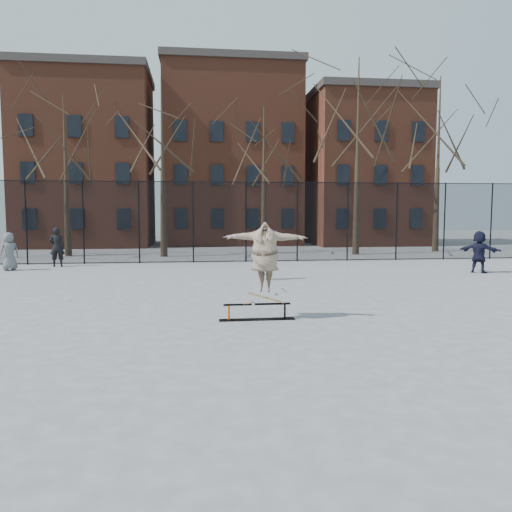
{
  "coord_description": "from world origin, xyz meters",
  "views": [
    {
      "loc": [
        -1.3,
        -11.61,
        2.56
      ],
      "look_at": [
        0.3,
        1.5,
        1.35
      ],
      "focal_mm": 35.0,
      "sensor_mm": 36.0,
      "label": 1
    }
  ],
  "objects": [
    {
      "name": "rowhouses",
      "position": [
        0.72,
        26.0,
        6.06
      ],
      "size": [
        29.0,
        7.0,
        13.0
      ],
      "color": "brown",
      "rests_on": "ground"
    },
    {
      "name": "ground",
      "position": [
        0.0,
        0.0,
        0.0
      ],
      "size": [
        100.0,
        100.0,
        0.0
      ],
      "primitive_type": "plane",
      "color": "slate"
    },
    {
      "name": "skate_rail",
      "position": [
        0.12,
        -0.17,
        0.15
      ],
      "size": [
        1.79,
        0.27,
        0.39
      ],
      "color": "black",
      "rests_on": "ground"
    },
    {
      "name": "bystander_navy",
      "position": [
        10.28,
        7.53,
        0.87
      ],
      "size": [
        1.5,
        1.5,
        1.73
      ],
      "primitive_type": "imported",
      "rotation": [
        0.0,
        0.0,
        2.36
      ],
      "color": "black",
      "rests_on": "ground"
    },
    {
      "name": "tree_row",
      "position": [
        -0.25,
        17.15,
        7.36
      ],
      "size": [
        33.66,
        7.46,
        10.67
      ],
      "color": "black",
      "rests_on": "ground"
    },
    {
      "name": "bystander_grey",
      "position": [
        -9.2,
        10.73,
        0.82
      ],
      "size": [
        0.95,
        0.9,
        1.64
      ],
      "primitive_type": "imported",
      "rotation": [
        0.0,
        0.0,
        3.81
      ],
      "color": "#5D5E62",
      "rests_on": "ground"
    },
    {
      "name": "skater",
      "position": [
        0.31,
        -0.17,
        1.32
      ],
      "size": [
        2.08,
        0.98,
        1.63
      ],
      "primitive_type": "imported",
      "rotation": [
        0.0,
        0.0,
        -0.22
      ],
      "color": "#3F327F",
      "rests_on": "skateboard"
    },
    {
      "name": "bystander_white",
      "position": [
        1.24,
        6.52,
        0.86
      ],
      "size": [
        1.02,
        0.47,
        1.72
      ],
      "primitive_type": "imported",
      "rotation": [
        0.0,
        0.0,
        3.09
      ],
      "color": "silver",
      "rests_on": "ground"
    },
    {
      "name": "bystander_black",
      "position": [
        -7.57,
        12.0,
        0.9
      ],
      "size": [
        0.69,
        0.49,
        1.81
      ],
      "primitive_type": "imported",
      "rotation": [
        0.0,
        0.0,
        3.23
      ],
      "color": "black",
      "rests_on": "ground"
    },
    {
      "name": "skateboard",
      "position": [
        0.31,
        -0.17,
        0.45
      ],
      "size": [
        0.94,
        0.22,
        0.11
      ],
      "primitive_type": null,
      "color": "olive",
      "rests_on": "skate_rail"
    },
    {
      "name": "fence",
      "position": [
        -0.01,
        13.0,
        2.05
      ],
      "size": [
        34.03,
        0.07,
        4.0
      ],
      "color": "black",
      "rests_on": "ground"
    }
  ]
}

